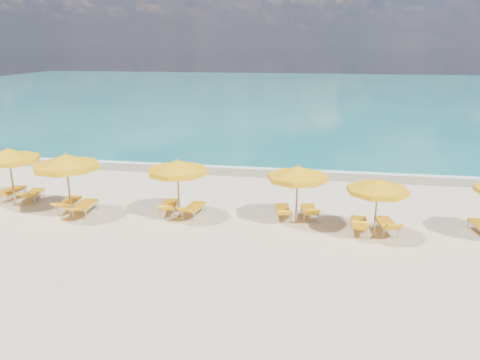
# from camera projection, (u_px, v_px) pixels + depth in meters

# --- Properties ---
(ground_plane) EXTENTS (120.00, 120.00, 0.00)m
(ground_plane) POSITION_uv_depth(u_px,v_px,m) (233.00, 222.00, 17.54)
(ground_plane) COLOR beige
(ocean) EXTENTS (120.00, 80.00, 0.30)m
(ocean) POSITION_uv_depth(u_px,v_px,m) (299.00, 93.00, 62.92)
(ocean) COLOR #126A68
(ocean) RESTS_ON ground
(wet_sand_band) EXTENTS (120.00, 2.60, 0.01)m
(wet_sand_band) POSITION_uv_depth(u_px,v_px,m) (259.00, 171.00, 24.54)
(wet_sand_band) COLOR tan
(wet_sand_band) RESTS_ON ground
(foam_line) EXTENTS (120.00, 1.20, 0.03)m
(foam_line) POSITION_uv_depth(u_px,v_px,m) (261.00, 167.00, 25.30)
(foam_line) COLOR white
(foam_line) RESTS_ON ground
(whitecap_near) EXTENTS (14.00, 0.36, 0.05)m
(whitecap_near) POSITION_uv_depth(u_px,v_px,m) (196.00, 134.00, 34.59)
(whitecap_near) COLOR white
(whitecap_near) RESTS_ON ground
(whitecap_far) EXTENTS (18.00, 0.30, 0.05)m
(whitecap_far) POSITION_uv_depth(u_px,v_px,m) (380.00, 123.00, 38.93)
(whitecap_far) COLOR white
(whitecap_far) RESTS_ON ground
(umbrella_1) EXTENTS (2.44, 2.44, 2.43)m
(umbrella_1) POSITION_uv_depth(u_px,v_px,m) (9.00, 156.00, 18.88)
(umbrella_1) COLOR #A57C52
(umbrella_1) RESTS_ON ground
(umbrella_2) EXTENTS (3.02, 3.02, 2.51)m
(umbrella_2) POSITION_uv_depth(u_px,v_px,m) (66.00, 162.00, 17.56)
(umbrella_2) COLOR #A57C52
(umbrella_2) RESTS_ON ground
(umbrella_3) EXTENTS (2.31, 2.31, 2.32)m
(umbrella_3) POSITION_uv_depth(u_px,v_px,m) (178.00, 167.00, 17.47)
(umbrella_3) COLOR #A57C52
(umbrella_3) RESTS_ON ground
(umbrella_4) EXTENTS (2.42, 2.42, 2.25)m
(umbrella_4) POSITION_uv_depth(u_px,v_px,m) (298.00, 174.00, 16.87)
(umbrella_4) COLOR #A57C52
(umbrella_4) RESTS_ON ground
(umbrella_5) EXTENTS (2.59, 2.59, 2.13)m
(umbrella_5) POSITION_uv_depth(u_px,v_px,m) (378.00, 187.00, 15.70)
(umbrella_5) COLOR #A57C52
(umbrella_5) RESTS_ON ground
(lounger_1_left) EXTENTS (0.65, 1.79, 0.87)m
(lounger_1_left) POSITION_uv_depth(u_px,v_px,m) (11.00, 195.00, 19.93)
(lounger_1_left) COLOR #A5A8AD
(lounger_1_left) RESTS_ON ground
(lounger_1_right) EXTENTS (0.85, 1.74, 0.67)m
(lounger_1_right) POSITION_uv_depth(u_px,v_px,m) (33.00, 196.00, 19.82)
(lounger_1_right) COLOR #A5A8AD
(lounger_1_right) RESTS_ON ground
(lounger_2_left) EXTENTS (0.83, 1.85, 0.71)m
(lounger_2_left) POSITION_uv_depth(u_px,v_px,m) (69.00, 206.00, 18.63)
(lounger_2_left) COLOR #A5A8AD
(lounger_2_left) RESTS_ON ground
(lounger_2_right) EXTENTS (0.74, 1.90, 0.67)m
(lounger_2_right) POSITION_uv_depth(u_px,v_px,m) (85.00, 209.00, 18.24)
(lounger_2_right) COLOR #A5A8AD
(lounger_2_right) RESTS_ON ground
(lounger_3_left) EXTENTS (0.88, 1.85, 0.73)m
(lounger_3_left) POSITION_uv_depth(u_px,v_px,m) (169.00, 209.00, 18.29)
(lounger_3_left) COLOR #A5A8AD
(lounger_3_left) RESTS_ON ground
(lounger_3_right) EXTENTS (0.79, 1.77, 0.69)m
(lounger_3_right) POSITION_uv_depth(u_px,v_px,m) (194.00, 211.00, 18.08)
(lounger_3_right) COLOR #A5A8AD
(lounger_3_right) RESTS_ON ground
(lounger_4_left) EXTENTS (0.79, 1.72, 0.70)m
(lounger_4_left) POSITION_uv_depth(u_px,v_px,m) (283.00, 213.00, 17.84)
(lounger_4_left) COLOR #A5A8AD
(lounger_4_left) RESTS_ON ground
(lounger_4_right) EXTENTS (0.80, 1.71, 0.74)m
(lounger_4_right) POSITION_uv_depth(u_px,v_px,m) (309.00, 213.00, 17.83)
(lounger_4_right) COLOR #A5A8AD
(lounger_4_right) RESTS_ON ground
(lounger_5_left) EXTENTS (0.64, 1.69, 0.82)m
(lounger_5_left) POSITION_uv_depth(u_px,v_px,m) (359.00, 227.00, 16.44)
(lounger_5_left) COLOR #A5A8AD
(lounger_5_left) RESTS_ON ground
(lounger_5_right) EXTENTS (0.81, 1.74, 0.74)m
(lounger_5_right) POSITION_uv_depth(u_px,v_px,m) (386.00, 227.00, 16.47)
(lounger_5_right) COLOR #A5A8AD
(lounger_5_right) RESTS_ON ground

